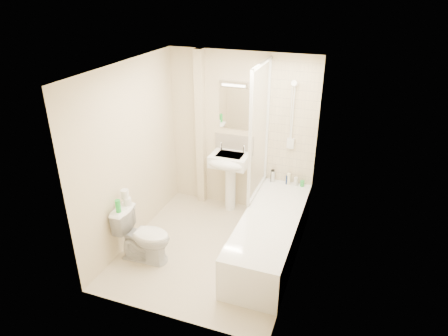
% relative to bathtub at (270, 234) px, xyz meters
% --- Properties ---
extents(floor, '(2.50, 2.50, 0.00)m').
position_rel_bathtub_xyz_m(floor, '(-0.75, -0.20, -0.29)').
color(floor, beige).
rests_on(floor, ground).
extents(wall_back, '(2.20, 0.02, 2.40)m').
position_rel_bathtub_xyz_m(wall_back, '(-0.75, 1.05, 0.91)').
color(wall_back, beige).
rests_on(wall_back, ground).
extents(wall_left, '(0.02, 2.50, 2.40)m').
position_rel_bathtub_xyz_m(wall_left, '(-1.85, -0.20, 0.91)').
color(wall_left, beige).
rests_on(wall_left, ground).
extents(wall_right, '(0.02, 2.50, 2.40)m').
position_rel_bathtub_xyz_m(wall_right, '(0.35, -0.20, 0.91)').
color(wall_right, beige).
rests_on(wall_right, ground).
extents(ceiling, '(2.20, 2.50, 0.02)m').
position_rel_bathtub_xyz_m(ceiling, '(-0.75, -0.20, 2.11)').
color(ceiling, white).
rests_on(ceiling, wall_back).
extents(tile_back, '(0.70, 0.01, 1.75)m').
position_rel_bathtub_xyz_m(tile_back, '(0.00, 1.04, 1.14)').
color(tile_back, beige).
rests_on(tile_back, wall_back).
extents(tile_right, '(0.01, 2.10, 1.75)m').
position_rel_bathtub_xyz_m(tile_right, '(0.34, 0.00, 1.14)').
color(tile_right, beige).
rests_on(tile_right, wall_right).
extents(pipe_boxing, '(0.12, 0.12, 2.40)m').
position_rel_bathtub_xyz_m(pipe_boxing, '(-1.37, 0.99, 0.91)').
color(pipe_boxing, beige).
rests_on(pipe_boxing, ground).
extents(splashback, '(0.60, 0.02, 0.30)m').
position_rel_bathtub_xyz_m(splashback, '(-0.85, 1.04, 0.74)').
color(splashback, beige).
rests_on(splashback, wall_back).
extents(mirror, '(0.46, 0.01, 0.60)m').
position_rel_bathtub_xyz_m(mirror, '(-0.85, 1.04, 1.29)').
color(mirror, white).
rests_on(mirror, wall_back).
extents(strip_light, '(0.42, 0.07, 0.07)m').
position_rel_bathtub_xyz_m(strip_light, '(-0.85, 1.02, 1.66)').
color(strip_light, silver).
rests_on(strip_light, wall_back).
extents(bathtub, '(0.70, 2.10, 0.55)m').
position_rel_bathtub_xyz_m(bathtub, '(0.00, 0.00, 0.00)').
color(bathtub, white).
rests_on(bathtub, ground).
extents(shower_screen, '(0.04, 0.92, 1.80)m').
position_rel_bathtub_xyz_m(shower_screen, '(-0.35, 0.60, 1.16)').
color(shower_screen, white).
rests_on(shower_screen, bathtub).
extents(shower_fixture, '(0.10, 0.16, 0.99)m').
position_rel_bathtub_xyz_m(shower_fixture, '(-0.00, 0.99, 1.26)').
color(shower_fixture, white).
rests_on(shower_fixture, wall_back).
extents(pedestal_sink, '(0.55, 0.50, 1.07)m').
position_rel_bathtub_xyz_m(pedestal_sink, '(-0.85, 0.81, 0.46)').
color(pedestal_sink, white).
rests_on(pedestal_sink, ground).
extents(bottle_black_a, '(0.05, 0.05, 0.19)m').
position_rel_bathtub_xyz_m(bottle_black_a, '(-0.22, 0.96, 0.36)').
color(bottle_black_a, black).
rests_on(bottle_black_a, bathtub).
extents(bottle_white_a, '(0.06, 0.06, 0.17)m').
position_rel_bathtub_xyz_m(bottle_white_a, '(-0.22, 0.96, 0.35)').
color(bottle_white_a, silver).
rests_on(bottle_white_a, bathtub).
extents(bottle_blue, '(0.05, 0.05, 0.14)m').
position_rel_bathtub_xyz_m(bottle_blue, '(0.01, 0.96, 0.33)').
color(bottle_blue, navy).
rests_on(bottle_blue, bathtub).
extents(bottle_cream, '(0.06, 0.06, 0.17)m').
position_rel_bathtub_xyz_m(bottle_cream, '(0.02, 0.96, 0.35)').
color(bottle_cream, '#F8F1C0').
rests_on(bottle_cream, bathtub).
extents(bottle_white_b, '(0.06, 0.06, 0.12)m').
position_rel_bathtub_xyz_m(bottle_white_b, '(0.13, 0.96, 0.32)').
color(bottle_white_b, silver).
rests_on(bottle_white_b, bathtub).
extents(bottle_green, '(0.06, 0.06, 0.09)m').
position_rel_bathtub_xyz_m(bottle_green, '(0.22, 0.96, 0.30)').
color(bottle_green, green).
rests_on(bottle_green, bathtub).
extents(toilet, '(0.44, 0.72, 0.70)m').
position_rel_bathtub_xyz_m(toilet, '(-1.47, -0.66, 0.06)').
color(toilet, white).
rests_on(toilet, ground).
extents(toilet_roll_lower, '(0.10, 0.10, 0.09)m').
position_rel_bathtub_xyz_m(toilet_roll_lower, '(-1.72, -0.57, 0.46)').
color(toilet_roll_lower, white).
rests_on(toilet_roll_lower, toilet).
extents(toilet_roll_upper, '(0.10, 0.10, 0.11)m').
position_rel_bathtub_xyz_m(toilet_roll_upper, '(-1.74, -0.57, 0.56)').
color(toilet_roll_upper, white).
rests_on(toilet_roll_upper, toilet_roll_lower).
extents(green_bottle, '(0.06, 0.06, 0.16)m').
position_rel_bathtub_xyz_m(green_bottle, '(-1.72, -0.76, 0.50)').
color(green_bottle, green).
rests_on(green_bottle, toilet).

